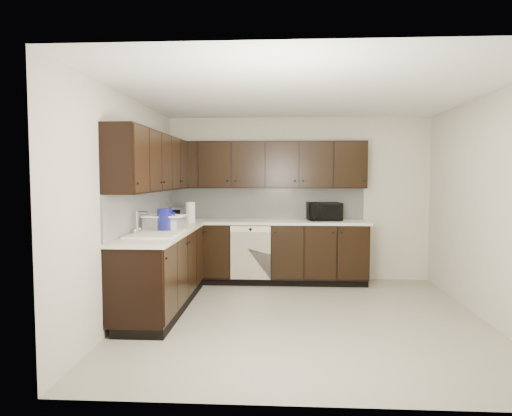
{
  "coord_description": "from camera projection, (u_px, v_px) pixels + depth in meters",
  "views": [
    {
      "loc": [
        -0.25,
        -5.08,
        1.6
      ],
      "look_at": [
        -0.58,
        0.6,
        1.2
      ],
      "focal_mm": 32.0,
      "sensor_mm": 36.0,
      "label": 1
    }
  ],
  "objects": [
    {
      "name": "lower_cabinets",
      "position": [
        227.0,
        262.0,
        6.29
      ],
      "size": [
        3.0,
        2.8,
        0.9
      ],
      "color": "black",
      "rests_on": "floor"
    },
    {
      "name": "wall_left",
      "position": [
        128.0,
        207.0,
        5.18
      ],
      "size": [
        0.02,
        4.0,
        2.5
      ],
      "primitive_type": "cube",
      "color": "#BDB7A1",
      "rests_on": "floor"
    },
    {
      "name": "wall_right",
      "position": [
        489.0,
        208.0,
        4.96
      ],
      "size": [
        0.02,
        4.0,
        2.5
      ],
      "primitive_type": "cube",
      "color": "#BDB7A1",
      "rests_on": "floor"
    },
    {
      "name": "soap_bottle_b",
      "position": [
        168.0,
        215.0,
        6.41
      ],
      "size": [
        0.1,
        0.1,
        0.22
      ],
      "primitive_type": "imported",
      "rotation": [
        0.0,
        0.0,
        0.26
      ],
      "color": "gray",
      "rests_on": "countertop"
    },
    {
      "name": "paper_towel_roll",
      "position": [
        190.0,
        213.0,
        6.45
      ],
      "size": [
        0.17,
        0.17,
        0.29
      ],
      "primitive_type": "cylinder",
      "rotation": [
        0.0,
        0.0,
        -0.41
      ],
      "color": "silver",
      "rests_on": "countertop"
    },
    {
      "name": "teal_tumbler",
      "position": [
        192.0,
        216.0,
        6.51
      ],
      "size": [
        0.11,
        0.11,
        0.19
      ],
      "primitive_type": "cylinder",
      "rotation": [
        0.0,
        0.0,
        0.39
      ],
      "color": "#0C857B",
      "rests_on": "countertop"
    },
    {
      "name": "floor",
      "position": [
        304.0,
        318.0,
        5.16
      ],
      "size": [
        4.0,
        4.0,
        0.0
      ],
      "primitive_type": "plane",
      "color": "gray",
      "rests_on": "ground"
    },
    {
      "name": "wall_front",
      "position": [
        319.0,
        228.0,
        3.08
      ],
      "size": [
        4.0,
        0.02,
        2.5
      ],
      "primitive_type": "cube",
      "color": "#BDB7A1",
      "rests_on": "floor"
    },
    {
      "name": "wall_back",
      "position": [
        298.0,
        199.0,
        7.06
      ],
      "size": [
        4.0,
        0.02,
        2.5
      ],
      "primitive_type": "cube",
      "color": "#BDB7A1",
      "rests_on": "floor"
    },
    {
      "name": "ceiling",
      "position": [
        305.0,
        94.0,
        4.98
      ],
      "size": [
        4.0,
        4.0,
        0.0
      ],
      "primitive_type": "plane",
      "rotation": [
        3.14,
        0.0,
        0.0
      ],
      "color": "white",
      "rests_on": "wall_back"
    },
    {
      "name": "blue_pitcher",
      "position": [
        165.0,
        220.0,
        5.42
      ],
      "size": [
        0.23,
        0.23,
        0.27
      ],
      "primitive_type": "cylinder",
      "rotation": [
        0.0,
        0.0,
        0.35
      ],
      "color": "#0F118F",
      "rests_on": "countertop"
    },
    {
      "name": "sink",
      "position": [
        156.0,
        240.0,
        5.18
      ],
      "size": [
        0.54,
        0.82,
        0.42
      ],
      "color": "beige",
      "rests_on": "countertop"
    },
    {
      "name": "dishwasher",
      "position": [
        251.0,
        249.0,
        6.56
      ],
      "size": [
        0.58,
        0.04,
        0.78
      ],
      "color": "beige",
      "rests_on": "lower_cabinets"
    },
    {
      "name": "microwave",
      "position": [
        324.0,
        212.0,
        6.79
      ],
      "size": [
        0.53,
        0.4,
        0.27
      ],
      "primitive_type": "imported",
      "rotation": [
        0.0,
        0.0,
        0.17
      ],
      "color": "black",
      "rests_on": "countertop"
    },
    {
      "name": "storage_bin",
      "position": [
        165.0,
        223.0,
        5.54
      ],
      "size": [
        0.47,
        0.35,
        0.18
      ],
      "primitive_type": "cube",
      "rotation": [
        0.0,
        0.0,
        0.02
      ],
      "color": "silver",
      "rests_on": "countertop"
    },
    {
      "name": "countertop",
      "position": [
        227.0,
        226.0,
        6.25
      ],
      "size": [
        3.03,
        2.83,
        0.04
      ],
      "color": "beige",
      "rests_on": "lower_cabinets"
    },
    {
      "name": "soap_bottle_a",
      "position": [
        172.0,
        223.0,
        5.43
      ],
      "size": [
        0.09,
        0.1,
        0.2
      ],
      "primitive_type": "imported",
      "rotation": [
        0.0,
        0.0,
        -0.01
      ],
      "color": "gray",
      "rests_on": "countertop"
    },
    {
      "name": "toaster_oven",
      "position": [
        182.0,
        214.0,
        6.86
      ],
      "size": [
        0.38,
        0.34,
        0.2
      ],
      "primitive_type": "cube",
      "rotation": [
        0.0,
        0.0,
        -0.42
      ],
      "color": "silver",
      "rests_on": "countertop"
    },
    {
      "name": "upper_cabinets",
      "position": [
        220.0,
        164.0,
        6.29
      ],
      "size": [
        3.0,
        2.8,
        0.7
      ],
      "color": "black",
      "rests_on": "wall_back"
    },
    {
      "name": "backsplash",
      "position": [
        214.0,
        206.0,
        6.45
      ],
      "size": [
        3.0,
        2.8,
        0.48
      ],
      "color": "#AEAEA9",
      "rests_on": "countertop"
    }
  ]
}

